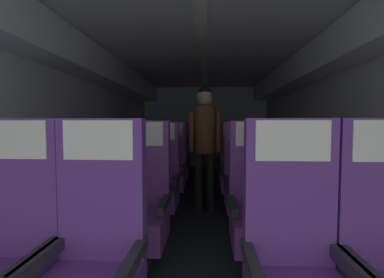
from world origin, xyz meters
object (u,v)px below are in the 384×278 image
(seat_c_left_aisle, at_px, (159,182))
(seat_e_left_aisle, at_px, (177,161))
(seat_c_right_aisle, at_px, (285,184))
(seat_b_left_aisle, at_px, (140,207))
(seat_c_left_window, at_px, (121,182))
(seat_d_right_window, at_px, (235,170))
(seat_a_left_aisle, at_px, (93,263))
(seat_a_right_window, at_px, (296,269))
(seat_d_right_aisle, at_px, (267,171))
(seat_b_right_window, at_px, (259,209))
(flight_attendant, at_px, (205,134))
(seat_d_left_window, at_px, (141,169))
(seat_e_right_aisle, at_px, (256,162))
(seat_d_left_aisle, at_px, (170,169))
(seat_b_left_window, at_px, (87,206))
(seat_c_right_window, at_px, (245,183))
(seat_e_left_window, at_px, (152,161))
(seat_b_right_aisle, at_px, (317,210))
(seat_e_right_window, at_px, (230,162))

(seat_c_left_aisle, bearing_deg, seat_e_left_aisle, 89.63)
(seat_c_right_aisle, relative_size, seat_e_left_aisle, 1.00)
(seat_b_left_aisle, xyz_separation_m, seat_c_left_window, (-0.45, 0.90, 0.00))
(seat_d_right_window, bearing_deg, seat_e_left_aisle, 136.45)
(seat_a_left_aisle, relative_size, seat_a_right_window, 1.00)
(seat_d_right_aisle, bearing_deg, seat_b_right_window, -104.37)
(flight_attendant, bearing_deg, seat_d_left_window, 139.46)
(seat_c_right_aisle, height_order, seat_e_right_aisle, same)
(seat_d_right_window, bearing_deg, seat_d_left_aisle, 179.00)
(seat_b_left_window, relative_size, seat_b_left_aisle, 1.00)
(seat_d_left_window, distance_m, seat_e_right_aisle, 2.06)
(seat_b_left_aisle, xyz_separation_m, seat_c_right_window, (0.98, 0.91, 0.00))
(seat_a_left_aisle, height_order, seat_e_left_window, same)
(seat_e_left_aisle, xyz_separation_m, flight_attendant, (0.52, -1.23, 0.54))
(seat_c_right_aisle, height_order, seat_d_left_window, same)
(seat_c_right_aisle, distance_m, seat_d_left_window, 2.06)
(seat_b_right_window, bearing_deg, seat_e_right_aisle, 80.26)
(seat_b_right_aisle, distance_m, seat_c_right_window, 1.00)
(flight_attendant, bearing_deg, seat_d_right_aisle, -1.97)
(seat_b_left_aisle, distance_m, seat_d_left_aisle, 1.80)
(seat_a_left_aisle, height_order, seat_c_right_aisle, same)
(seat_c_right_aisle, bearing_deg, seat_e_right_aisle, 90.00)
(seat_c_left_aisle, relative_size, seat_c_right_window, 1.00)
(seat_e_right_aisle, distance_m, flight_attendant, 1.61)
(flight_attendant, bearing_deg, seat_b_right_aisle, -79.92)
(seat_a_right_window, bearing_deg, seat_c_left_window, 128.32)
(seat_b_left_aisle, bearing_deg, seat_d_left_aisle, 89.96)
(seat_a_left_aisle, bearing_deg, seat_d_left_aisle, 89.91)
(seat_b_left_aisle, distance_m, seat_e_right_aisle, 3.03)
(seat_c_right_window, bearing_deg, seat_c_left_window, -179.75)
(seat_e_right_window, height_order, flight_attendant, flight_attendant)
(seat_d_right_aisle, xyz_separation_m, flight_attendant, (-0.90, -0.32, 0.54))
(seat_a_right_window, relative_size, seat_e_right_aisle, 1.00)
(seat_d_left_aisle, height_order, seat_e_left_aisle, same)
(seat_c_left_window, bearing_deg, seat_e_right_window, 51.62)
(seat_d_right_aisle, distance_m, seat_e_right_aisle, 0.90)
(seat_c_right_aisle, distance_m, seat_e_right_window, 1.83)
(seat_a_right_window, height_order, seat_d_left_aisle, same)
(seat_e_left_aisle, bearing_deg, seat_e_left_window, -178.03)
(seat_b_left_aisle, relative_size, seat_c_left_aisle, 1.00)
(seat_a_left_aisle, height_order, seat_b_left_aisle, same)
(seat_b_right_aisle, height_order, seat_c_right_aisle, same)
(seat_d_right_aisle, relative_size, seat_e_left_aisle, 1.00)
(seat_a_right_window, height_order, seat_b_right_aisle, same)
(seat_c_left_aisle, distance_m, seat_d_right_window, 1.31)
(seat_d_right_aisle, bearing_deg, seat_a_right_window, -99.64)
(seat_a_left_aisle, xyz_separation_m, seat_d_left_window, (-0.44, 2.69, 0.00))
(seat_c_left_window, xyz_separation_m, seat_c_right_window, (1.43, 0.01, 0.00))
(seat_d_right_aisle, distance_m, seat_e_left_aisle, 1.69)
(seat_d_left_aisle, height_order, seat_d_right_window, same)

